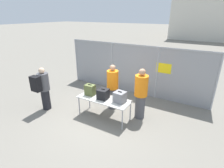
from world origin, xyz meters
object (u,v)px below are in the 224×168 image
at_px(suitcase_grey, 120,97).
at_px(security_worker_far, 141,93).
at_px(inspection_table, 104,100).
at_px(suitcase_black, 103,94).
at_px(traveler_hooded, 43,87).
at_px(utility_trailer, 168,72).
at_px(security_worker_near, 113,86).
at_px(suitcase_olive, 90,90).

xyz_separation_m(suitcase_grey, security_worker_far, (0.49, 0.58, 0.01)).
bearing_deg(security_worker_far, inspection_table, 47.93).
relative_size(inspection_table, suitcase_black, 5.10).
xyz_separation_m(inspection_table, traveler_hooded, (-2.23, -0.63, 0.22)).
bearing_deg(security_worker_far, traveler_hooded, 37.66).
bearing_deg(utility_trailer, suitcase_black, -100.76).
height_order(inspection_table, traveler_hooded, traveler_hooded).
xyz_separation_m(traveler_hooded, security_worker_near, (2.13, 1.39, -0.01)).
xyz_separation_m(suitcase_black, utility_trailer, (0.95, 4.98, -0.49)).
distance_m(suitcase_grey, utility_trailer, 4.94).
height_order(security_worker_far, utility_trailer, security_worker_far).
distance_m(suitcase_black, suitcase_grey, 0.59).
bearing_deg(utility_trailer, inspection_table, -100.55).
relative_size(suitcase_olive, traveler_hooded, 0.24).
bearing_deg(suitcase_grey, suitcase_olive, -176.86).
bearing_deg(suitcase_olive, security_worker_near, 57.30).
relative_size(suitcase_olive, security_worker_near, 0.23).
height_order(traveler_hooded, security_worker_near, security_worker_near).
bearing_deg(traveler_hooded, inspection_table, 6.87).
xyz_separation_m(suitcase_olive, traveler_hooded, (-1.66, -0.64, -0.03)).
bearing_deg(security_worker_far, suitcase_olive, 37.71).
relative_size(suitcase_olive, suitcase_black, 1.11).
relative_size(suitcase_black, security_worker_near, 0.21).
xyz_separation_m(inspection_table, suitcase_olive, (-0.58, 0.01, 0.24)).
height_order(suitcase_olive, traveler_hooded, traveler_hooded).
bearing_deg(suitcase_black, suitcase_olive, 178.19).
bearing_deg(security_worker_near, inspection_table, 108.53).
bearing_deg(inspection_table, security_worker_far, 31.57).
height_order(inspection_table, suitcase_black, suitcase_black).
distance_m(suitcase_olive, utility_trailer, 5.22).
height_order(traveler_hooded, utility_trailer, traveler_hooded).
xyz_separation_m(suitcase_grey, utility_trailer, (0.36, 4.90, -0.50)).
height_order(suitcase_black, traveler_hooded, traveler_hooded).
bearing_deg(security_worker_far, utility_trailer, -71.98).
relative_size(suitcase_grey, security_worker_near, 0.22).
height_order(inspection_table, security_worker_far, security_worker_far).
height_order(suitcase_black, suitcase_grey, suitcase_grey).
height_order(suitcase_black, security_worker_near, security_worker_near).
bearing_deg(suitcase_grey, security_worker_far, 49.65).
relative_size(inspection_table, traveler_hooded, 1.12).
relative_size(traveler_hooded, utility_trailer, 0.45).
relative_size(suitcase_grey, traveler_hooded, 0.23).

